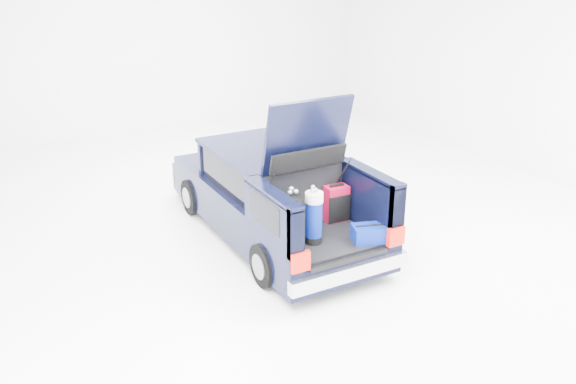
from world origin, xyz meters
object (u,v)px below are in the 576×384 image
car (270,194)px  black_golf_bag (293,221)px  red_suitcase (336,203)px  blue_duffel (370,233)px  blue_golf_bag (314,217)px

car → black_golf_bag: bearing=-106.9°
car → red_suitcase: car is taller
car → blue_duffel: (0.50, -2.01, 0.04)m
black_golf_bag → blue_golf_bag: 0.31m
black_golf_bag → blue_golf_bag: bearing=-27.5°
car → blue_duffel: car is taller
car → blue_duffel: 2.07m
blue_golf_bag → red_suitcase: bearing=15.5°
blue_golf_bag → black_golf_bag: bearing=158.1°
blue_golf_bag → car: bearing=64.4°
blue_golf_bag → blue_duffel: blue_golf_bag is taller
black_golf_bag → blue_duffel: black_golf_bag is taller
blue_golf_bag → blue_duffel: 0.81m
black_golf_bag → blue_duffel: (1.00, -0.36, -0.27)m
car → blue_golf_bag: car is taller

